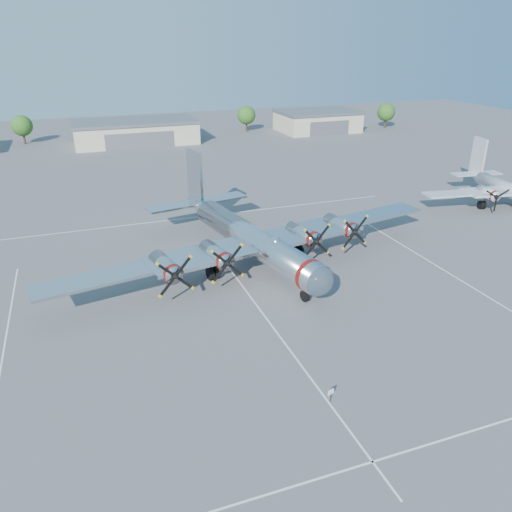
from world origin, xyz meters
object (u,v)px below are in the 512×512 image
object	(u,v)px
twin_engine_east	(502,205)
info_placard	(331,393)
main_bomber_b29	(248,261)
hangar_east	(317,121)
tree_west	(22,126)
tree_far_east	(386,112)
tree_east	(246,115)
hangar_center	(135,132)

from	to	relation	value
twin_engine_east	info_placard	bearing A→B (deg)	-136.88
twin_engine_east	main_bomber_b29	bearing A→B (deg)	-162.64
hangar_east	twin_engine_east	size ratio (longest dim) A/B	0.75
tree_west	main_bomber_b29	distance (m)	86.42
hangar_east	main_bomber_b29	world-z (taller)	hangar_east
hangar_east	tree_far_east	world-z (taller)	tree_far_east
hangar_east	tree_far_east	size ratio (longest dim) A/B	3.10
info_placard	hangar_east	bearing A→B (deg)	46.49
info_placard	tree_west	bearing A→B (deg)	85.77
tree_far_east	tree_west	bearing A→B (deg)	173.86
twin_engine_east	tree_east	bearing A→B (deg)	111.13
hangar_east	tree_east	xyz separation A→B (m)	(-18.00, 6.04, 1.51)
tree_west	tree_east	size ratio (longest dim) A/B	1.00
hangar_center	twin_engine_east	xyz separation A→B (m)	(45.70, -67.48, -2.71)
hangar_center	tree_east	world-z (taller)	tree_east
info_placard	main_bomber_b29	bearing A→B (deg)	66.88
tree_far_east	main_bomber_b29	distance (m)	97.26
tree_east	tree_far_east	size ratio (longest dim) A/B	1.00
tree_west	tree_east	world-z (taller)	same
tree_far_east	info_placard	distance (m)	117.84
tree_far_east	twin_engine_east	world-z (taller)	tree_far_east
hangar_east	hangar_center	bearing A→B (deg)	-180.00
twin_engine_east	tree_far_east	bearing A→B (deg)	80.28
main_bomber_b29	info_placard	distance (m)	24.61
hangar_center	tree_far_east	bearing A→B (deg)	-1.65
hangar_center	tree_east	distance (m)	30.64
tree_far_east	hangar_east	bearing A→B (deg)	174.39
tree_west	main_bomber_b29	size ratio (longest dim) A/B	0.14
main_bomber_b29	hangar_east	bearing A→B (deg)	47.28
tree_east	twin_engine_east	world-z (taller)	tree_east
hangar_center	hangar_east	xyz separation A→B (m)	(48.00, 0.00, 0.00)
info_placard	twin_engine_east	bearing A→B (deg)	16.49
tree_west	tree_far_east	distance (m)	93.54
hangar_center	main_bomber_b29	world-z (taller)	hangar_center
main_bomber_b29	twin_engine_east	distance (m)	43.61
tree_west	twin_engine_east	bearing A→B (deg)	-46.89
hangar_center	tree_west	world-z (taller)	tree_west
hangar_east	main_bomber_b29	bearing A→B (deg)	-121.64
hangar_center	hangar_east	bearing A→B (deg)	0.00
tree_far_east	main_bomber_b29	bearing A→B (deg)	-132.35
hangar_east	info_placard	world-z (taller)	hangar_east
tree_east	main_bomber_b29	world-z (taller)	tree_east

